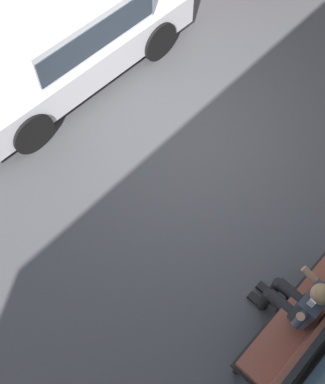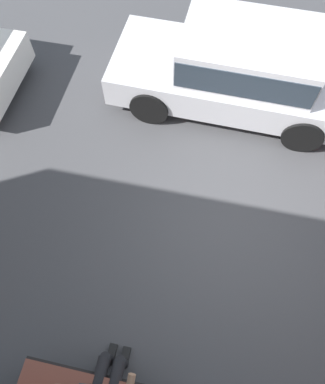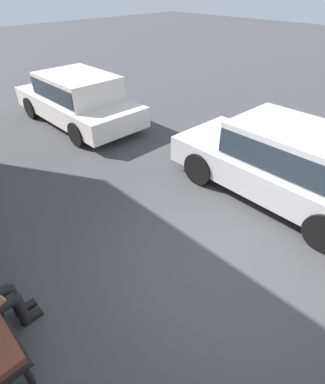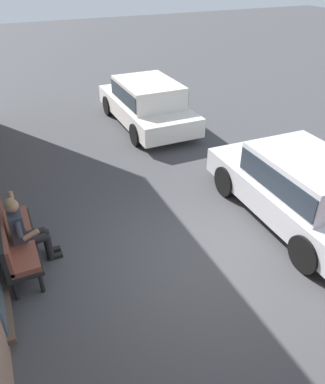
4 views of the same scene
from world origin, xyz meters
The scene contains 4 objects.
ground_plane centered at (0.00, 0.00, 0.00)m, with size 60.00×60.00×0.00m, color #424244.
bench centered at (1.26, 2.90, 0.58)m, with size 1.89×0.55×1.00m.
person_on_phone centered at (1.20, 2.67, 0.71)m, with size 0.73×0.74×1.34m.
parked_car_mid centered at (0.28, -2.37, 0.79)m, with size 4.20×1.89×1.44m.
Camera 1 is at (3.36, 2.60, 5.97)m, focal length 45.00 mm.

